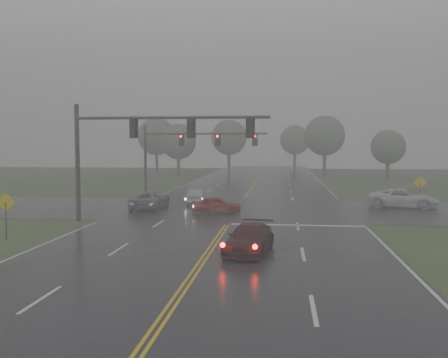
# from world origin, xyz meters

# --- Properties ---
(ground) EXTENTS (180.00, 180.00, 0.00)m
(ground) POSITION_xyz_m (0.00, 0.00, 0.00)
(ground) COLOR #283F1B
(ground) RESTS_ON ground
(main_road) EXTENTS (18.00, 160.00, 0.02)m
(main_road) POSITION_xyz_m (0.00, 20.00, 0.00)
(main_road) COLOR black
(main_road) RESTS_ON ground
(cross_street) EXTENTS (120.00, 14.00, 0.02)m
(cross_street) POSITION_xyz_m (0.00, 22.00, 0.00)
(cross_street) COLOR black
(cross_street) RESTS_ON ground
(stop_bar) EXTENTS (8.50, 0.50, 0.01)m
(stop_bar) POSITION_xyz_m (4.50, 14.40, 0.00)
(stop_bar) COLOR silver
(stop_bar) RESTS_ON ground
(sedan_maroon) EXTENTS (2.53, 4.84, 1.34)m
(sedan_maroon) POSITION_xyz_m (1.95, 6.01, 0.00)
(sedan_maroon) COLOR #33090B
(sedan_maroon) RESTS_ON ground
(sedan_red) EXTENTS (3.92, 2.14, 1.27)m
(sedan_red) POSITION_xyz_m (-1.38, 19.40, 0.00)
(sedan_red) COLOR maroon
(sedan_red) RESTS_ON ground
(sedan_silver) EXTENTS (1.68, 3.99, 1.28)m
(sedan_silver) POSITION_xyz_m (-3.92, 24.92, 0.00)
(sedan_silver) COLOR gray
(sedan_silver) RESTS_ON ground
(car_grey) EXTENTS (2.38, 5.07, 1.40)m
(car_grey) POSITION_xyz_m (-7.09, 21.54, 0.00)
(car_grey) COLOR slate
(car_grey) RESTS_ON ground
(pickup_white) EXTENTS (5.97, 3.77, 1.54)m
(pickup_white) POSITION_xyz_m (13.38, 24.53, 0.00)
(pickup_white) COLOR silver
(pickup_white) RESTS_ON ground
(signal_gantry_near) EXTENTS (13.07, 0.34, 7.87)m
(signal_gantry_near) POSITION_xyz_m (-6.25, 14.66, 5.49)
(signal_gantry_near) COLOR black
(signal_gantry_near) RESTS_ON ground
(signal_gantry_far) EXTENTS (12.39, 0.36, 7.08)m
(signal_gantry_far) POSITION_xyz_m (-6.39, 31.48, 4.97)
(signal_gantry_far) COLOR black
(signal_gantry_far) RESTS_ON ground
(sign_diamond_west) EXTENTS (1.09, 0.10, 2.61)m
(sign_diamond_west) POSITION_xyz_m (-11.33, 7.67, 1.76)
(sign_diamond_west) COLOR black
(sign_diamond_west) RESTS_ON ground
(sign_diamond_east) EXTENTS (1.08, 0.11, 2.60)m
(sign_diamond_east) POSITION_xyz_m (14.74, 24.70, 1.75)
(sign_diamond_east) COLOR black
(sign_diamond_east) RESTS_ON ground
(tree_nw_a) EXTENTS (5.80, 5.80, 8.51)m
(tree_nw_a) POSITION_xyz_m (-13.32, 62.50, 5.60)
(tree_nw_a) COLOR #332B21
(tree_nw_a) RESTS_ON ground
(tree_ne_a) EXTENTS (6.89, 6.89, 10.11)m
(tree_ne_a) POSITION_xyz_m (10.75, 69.59, 6.65)
(tree_ne_a) COLOR #332B21
(tree_ne_a) RESTS_ON ground
(tree_n_mid) EXTENTS (6.71, 6.71, 9.85)m
(tree_n_mid) POSITION_xyz_m (-6.50, 76.63, 6.48)
(tree_n_mid) COLOR #332B21
(tree_n_mid) RESTS_ON ground
(tree_e_near) EXTENTS (4.95, 4.95, 7.27)m
(tree_e_near) POSITION_xyz_m (18.72, 56.89, 4.77)
(tree_e_near) COLOR #332B21
(tree_e_near) RESTS_ON ground
(tree_nw_b) EXTENTS (6.83, 6.83, 10.03)m
(tree_nw_b) POSITION_xyz_m (-19.31, 71.72, 6.60)
(tree_nw_b) COLOR #332B21
(tree_nw_b) RESTS_ON ground
(tree_n_far) EXTENTS (6.29, 6.29, 9.24)m
(tree_n_far) POSITION_xyz_m (6.20, 89.45, 6.07)
(tree_n_far) COLOR #332B21
(tree_n_far) RESTS_ON ground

